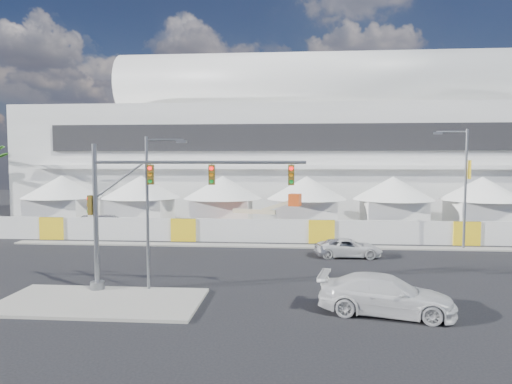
# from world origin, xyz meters

# --- Properties ---
(ground) EXTENTS (160.00, 160.00, 0.00)m
(ground) POSITION_xyz_m (0.00, 0.00, 0.00)
(ground) COLOR black
(ground) RESTS_ON ground
(median_island) EXTENTS (10.00, 5.00, 0.15)m
(median_island) POSITION_xyz_m (-6.00, -3.00, 0.07)
(median_island) COLOR gray
(median_island) RESTS_ON ground
(far_curb) EXTENTS (80.00, 1.20, 0.12)m
(far_curb) POSITION_xyz_m (20.00, 12.50, 0.06)
(far_curb) COLOR gray
(far_curb) RESTS_ON ground
(stadium) EXTENTS (80.00, 24.80, 21.98)m
(stadium) POSITION_xyz_m (8.71, 41.50, 9.45)
(stadium) COLOR silver
(stadium) RESTS_ON ground
(tent_row) EXTENTS (53.40, 8.40, 5.40)m
(tent_row) POSITION_xyz_m (0.50, 24.00, 3.15)
(tent_row) COLOR white
(tent_row) RESTS_ON ground
(hoarding_fence) EXTENTS (70.00, 0.25, 2.00)m
(hoarding_fence) POSITION_xyz_m (6.00, 14.50, 1.00)
(hoarding_fence) COLOR silver
(hoarding_fence) RESTS_ON ground
(sedan_silver) EXTENTS (2.82, 4.43, 1.40)m
(sedan_silver) POSITION_xyz_m (7.22, 9.13, 0.70)
(sedan_silver) COLOR #B3B4B9
(sedan_silver) RESTS_ON ground
(pickup_curb) EXTENTS (2.25, 4.79, 1.32)m
(pickup_curb) POSITION_xyz_m (7.67, 9.02, 0.66)
(pickup_curb) COLOR silver
(pickup_curb) RESTS_ON ground
(pickup_near) EXTENTS (3.69, 6.52, 1.78)m
(pickup_near) POSITION_xyz_m (7.82, -3.45, 0.89)
(pickup_near) COLOR silver
(pickup_near) RESTS_ON ground
(lot_car_a) EXTENTS (3.05, 4.68, 1.46)m
(lot_car_a) POSITION_xyz_m (13.50, 17.90, 0.73)
(lot_car_a) COLOR silver
(lot_car_a) RESTS_ON ground
(lot_car_c) EXTENTS (3.57, 5.96, 1.62)m
(lot_car_c) POSITION_xyz_m (-14.59, 19.47, 0.81)
(lot_car_c) COLOR silver
(lot_car_c) RESTS_ON ground
(traffic_mast) EXTENTS (11.56, 0.76, 7.81)m
(traffic_mast) POSITION_xyz_m (-4.61, -1.08, 4.55)
(traffic_mast) COLOR slate
(traffic_mast) RESTS_ON median_island
(streetlight_median) EXTENTS (2.27, 0.23, 8.20)m
(streetlight_median) POSITION_xyz_m (-4.03, -0.80, 4.86)
(streetlight_median) COLOR slate
(streetlight_median) RESTS_ON median_island
(streetlight_curb) EXTENTS (2.82, 0.64, 9.54)m
(streetlight_curb) POSITION_xyz_m (16.88, 12.50, 5.53)
(streetlight_curb) COLOR slate
(streetlight_curb) RESTS_ON ground
(boom_lift) EXTENTS (8.15, 2.83, 4.02)m
(boom_lift) POSITION_xyz_m (-0.66, 18.75, 1.08)
(boom_lift) COLOR #CD4513
(boom_lift) RESTS_ON ground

